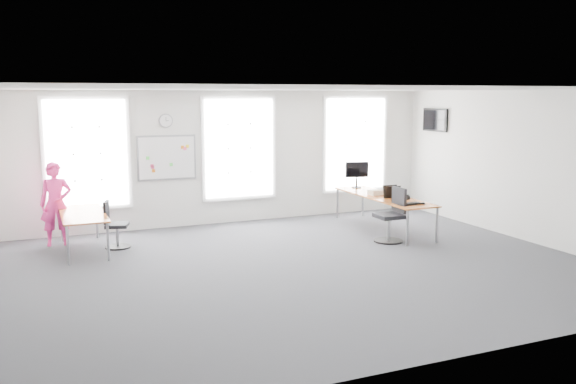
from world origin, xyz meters
name	(u,v)px	position (x,y,z in m)	size (l,w,h in m)	color
floor	(298,267)	(0.00, 0.00, 0.00)	(10.00, 10.00, 0.00)	#2C2D33
ceiling	(298,89)	(0.00, 0.00, 3.00)	(10.00, 10.00, 0.00)	silver
wall_back	(226,157)	(0.00, 4.00, 1.50)	(10.00, 10.00, 0.00)	silver
wall_front	(450,228)	(0.00, -4.00, 1.50)	(10.00, 10.00, 0.00)	silver
wall_right	(528,166)	(5.00, 0.00, 1.50)	(10.00, 10.00, 0.00)	silver
window_left	(87,154)	(-3.00, 3.97, 1.70)	(1.60, 0.06, 2.20)	white
window_mid	(239,148)	(0.30, 3.97, 1.70)	(1.60, 0.06, 2.20)	white
window_right	(355,144)	(3.30, 3.97, 1.70)	(1.60, 0.06, 2.20)	white
desk_right	(383,198)	(2.90, 1.98, 0.69)	(0.81, 3.03, 0.74)	#AD4F23
desk_left	(83,216)	(-3.25, 2.61, 0.66)	(0.79, 1.97, 0.72)	#AD4F23
chair_right	(392,218)	(2.47, 0.95, 0.48)	(0.58, 0.58, 1.08)	black
chair_left	(114,227)	(-2.69, 2.60, 0.40)	(0.51, 0.51, 0.91)	black
person	(56,204)	(-3.68, 3.27, 0.81)	(0.59, 0.39, 1.63)	#DD2A7A
whiteboard	(167,158)	(-1.35, 3.97, 1.55)	(1.20, 0.03, 0.90)	white
wall_clock	(166,121)	(-1.35, 3.97, 2.35)	(0.30, 0.30, 0.04)	gray
tv	(435,120)	(4.95, 3.00, 2.30)	(0.06, 0.90, 0.55)	black
keyboard	(410,204)	(2.82, 0.86, 0.75)	(0.49, 0.17, 0.02)	black
mouse	(423,203)	(3.09, 0.79, 0.76)	(0.07, 0.12, 0.04)	black
lens_cap	(406,201)	(2.98, 1.23, 0.74)	(0.06, 0.06, 0.01)	black
headphones	(405,198)	(3.02, 1.34, 0.79)	(0.20, 0.10, 0.11)	black
laptop_sleeve	(391,192)	(2.91, 1.68, 0.87)	(0.34, 0.20, 0.27)	black
paper_stack	(376,192)	(2.83, 2.18, 0.79)	(0.30, 0.23, 0.10)	beige
monitor	(357,172)	(2.96, 3.24, 1.11)	(0.55, 0.22, 0.61)	black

